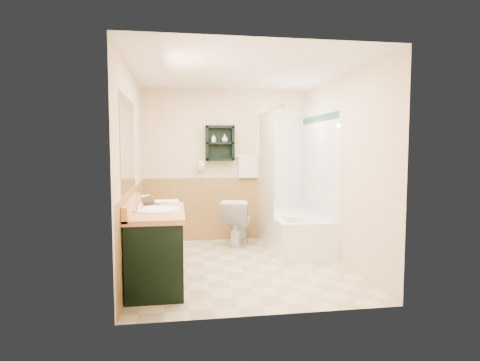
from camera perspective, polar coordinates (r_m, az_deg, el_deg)
name	(u,v)px	position (r m, az deg, el deg)	size (l,w,h in m)	color
floor	(240,266)	(5.13, 0.05, -12.05)	(3.00, 3.00, 0.00)	beige
back_wall	(225,165)	(6.43, -2.08, 2.20)	(2.60, 0.04, 2.40)	#FFF1C7
left_wall	(130,171)	(4.89, -15.41, 1.26)	(0.04, 3.00, 2.40)	#FFF1C7
right_wall	(342,169)	(5.29, 14.32, 1.53)	(0.04, 3.00, 2.40)	#FFF1C7
ceiling	(240,69)	(5.00, 0.05, 15.54)	(2.60, 3.00, 0.04)	white
wainscot_left	(134,230)	(4.98, -14.83, -6.80)	(2.98, 2.98, 1.00)	tan
wainscot_back	(226,209)	(6.46, -2.02, -4.03)	(2.58, 2.58, 1.00)	tan
mirror_frame	(128,146)	(4.33, -15.64, 4.81)	(1.30, 1.30, 1.00)	olive
mirror_glass	(128,146)	(4.33, -15.58, 4.81)	(1.20, 1.20, 0.90)	white
tile_right	(318,177)	(5.98, 11.10, 0.49)	(1.50, 1.50, 2.10)	white
tile_back	(288,174)	(6.59, 6.85, 0.92)	(0.95, 0.95, 2.10)	white
tile_accent	(319,119)	(5.98, 11.14, 8.64)	(1.50, 1.50, 0.10)	#164E31
wall_shelf	(220,143)	(6.29, -2.87, 5.33)	(0.45, 0.15, 0.55)	black
hair_dryer	(201,166)	(6.30, -5.60, 2.13)	(0.10, 0.24, 0.18)	white
towel_bar	(248,156)	(6.40, 1.11, 3.53)	(0.40, 0.06, 0.40)	white
curtain_rod	(269,111)	(5.78, 4.14, 9.86)	(0.03, 0.03, 1.60)	silver
shower_curtain	(266,170)	(5.93, 3.71, 1.50)	(1.05, 1.05, 1.70)	beige
vanity	(157,247)	(4.48, -11.73, -9.28)	(0.59, 1.27, 0.81)	black
bathtub	(295,232)	(5.96, 7.81, -7.21)	(0.76, 1.50, 0.51)	white
toilet	(238,222)	(6.08, -0.34, -5.97)	(0.40, 0.72, 0.71)	white
counter_towel	(167,202)	(4.87, -10.37, -3.06)	(0.28, 0.22, 0.04)	white
vanity_book	(144,196)	(4.83, -13.54, -2.10)	(0.16, 0.02, 0.22)	black
tub_towel	(294,219)	(5.36, 7.66, -5.42)	(0.23, 0.19, 0.07)	white
soap_bottle_a	(214,140)	(6.28, -3.77, 5.72)	(0.06, 0.12, 0.06)	white
soap_bottle_b	(225,139)	(6.30, -2.19, 5.90)	(0.10, 0.12, 0.10)	white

